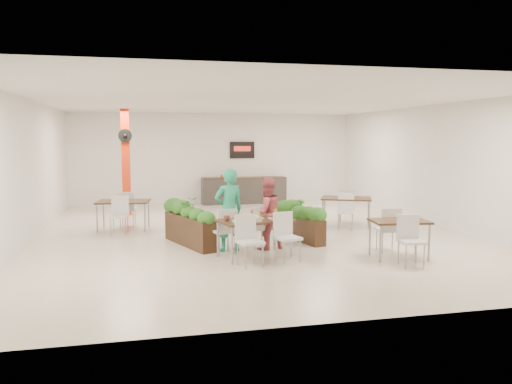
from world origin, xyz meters
TOP-DOWN VIEW (x-y plane):
  - ground at (0.00, 0.00)m, footprint 12.00×12.00m
  - room_shell at (0.00, 0.00)m, footprint 10.10×12.10m
  - red_column at (-3.00, 3.79)m, footprint 0.40×0.41m
  - service_counter at (1.00, 5.65)m, footprint 3.00×0.64m
  - main_table at (-0.40, -2.34)m, footprint 1.59×1.87m
  - diner_man at (-0.79, -1.69)m, footprint 0.71×0.55m
  - diner_woman at (0.01, -1.69)m, footprint 0.86×0.74m
  - planter_left at (-1.54, -0.96)m, footprint 0.97×1.93m
  - planter_right at (0.99, -0.95)m, footprint 0.74×1.76m
  - side_table_a at (-3.01, 1.23)m, footprint 1.38×1.66m
  - side_table_b at (2.78, 0.62)m, footprint 1.55×1.65m
  - side_table_c at (2.33, -3.04)m, footprint 1.15×1.66m

SIDE VIEW (x-z plane):
  - ground at x=0.00m, z-range 0.00..0.00m
  - planter_right at x=0.99m, z-range 0.02..0.96m
  - service_counter at x=1.00m, z-range -0.61..1.59m
  - planter_left at x=-1.54m, z-range -0.01..1.05m
  - side_table_c at x=2.33m, z-range 0.15..1.08m
  - main_table at x=-0.40m, z-range 0.17..1.10m
  - side_table_a at x=-3.01m, z-range 0.17..1.10m
  - side_table_b at x=2.78m, z-range 0.18..1.10m
  - diner_woman at x=0.01m, z-range 0.00..1.52m
  - diner_man at x=-0.79m, z-range 0.00..1.71m
  - red_column at x=-3.00m, z-range 0.04..3.24m
  - room_shell at x=0.00m, z-range 0.40..3.62m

